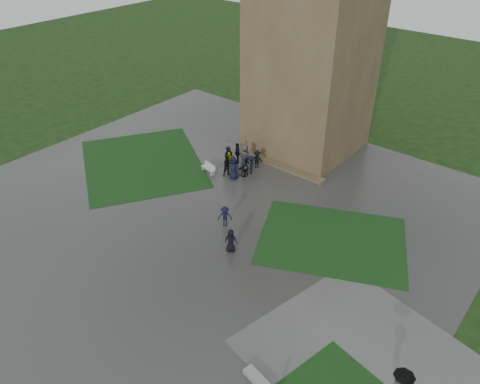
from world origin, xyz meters
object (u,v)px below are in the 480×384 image
Objects in this scene: tower at (313,41)px; bench at (209,168)px; pedestrian_near at (231,241)px; pedestrian_mid at (225,216)px.

bench is at bearing -110.83° from tower.
pedestrian_near is (4.20, -14.84, -8.20)m from tower.
pedestrian_near reaches higher than pedestrian_mid.
tower is 15.67m from pedestrian_mid.
pedestrian_near is at bearing -29.18° from bench.
tower is 11.57× the size of pedestrian_near.
pedestrian_near is (1.95, -1.70, 0.04)m from pedestrian_mid.
tower is 12.16× the size of pedestrian_mid.
pedestrian_mid is (5.55, -4.45, 0.34)m from bench.
tower is at bearing -101.86° from pedestrian_near.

